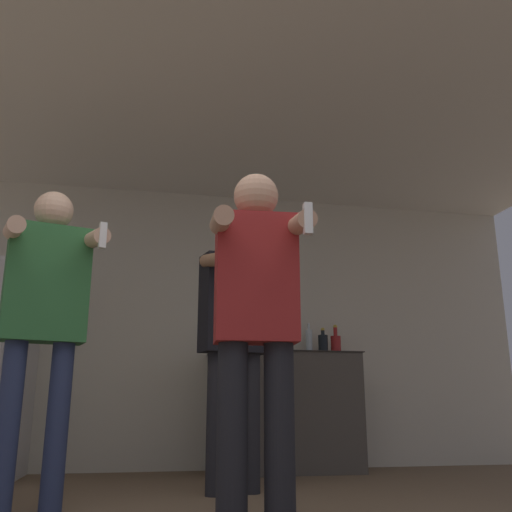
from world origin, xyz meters
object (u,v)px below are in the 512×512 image
bottle_short_whiskey (336,344)px  person_spectator_back (235,321)px  person_woman_foreground (256,315)px  person_man_side (45,305)px  bottle_brown_liquor (251,338)px  bottle_amber_bourbon (323,344)px  bottle_dark_rum (309,341)px

bottle_short_whiskey → person_spectator_back: (-1.15, -1.27, -0.01)m
person_woman_foreground → person_man_side: person_man_side is taller
bottle_brown_liquor → bottle_short_whiskey: bearing=0.0°
person_spectator_back → bottle_short_whiskey: bearing=48.0°
person_spectator_back → person_woman_foreground: bearing=-94.6°
person_woman_foreground → person_man_side: (-1.05, 0.74, 0.13)m
bottle_amber_bourbon → bottle_short_whiskey: (0.12, 0.00, 0.00)m
bottle_brown_liquor → person_man_side: (-1.50, -1.74, -0.06)m
bottle_brown_liquor → person_man_side: 2.30m
bottle_brown_liquor → person_spectator_back: bearing=-105.5°
bottle_dark_rum → person_spectator_back: person_spectator_back is taller
bottle_amber_bourbon → person_spectator_back: person_spectator_back is taller
person_man_side → bottle_dark_rum: bearing=40.5°
person_man_side → person_spectator_back: 1.24m
bottle_dark_rum → person_spectator_back: 1.56m
bottle_brown_liquor → person_spectator_back: size_ratio=0.19×
bottle_brown_liquor → person_spectator_back: person_spectator_back is taller
person_man_side → bottle_amber_bourbon: bearing=38.7°
bottle_dark_rum → person_woman_foreground: person_woman_foreground is taller
bottle_short_whiskey → person_man_side: bearing=-142.8°
person_woman_foreground → person_spectator_back: person_spectator_back is taller
person_spectator_back → bottle_amber_bourbon: bearing=51.2°
bottle_dark_rum → person_woman_foreground: (-0.99, -2.48, -0.18)m
bottle_brown_liquor → bottle_short_whiskey: 0.79m
bottle_short_whiskey → person_spectator_back: bearing=-132.0°
bottle_amber_bourbon → bottle_short_whiskey: 0.12m
person_spectator_back → bottle_dark_rum: bearing=55.1°
person_woman_foreground → bottle_brown_liquor: bearing=79.7°
bottle_short_whiskey → person_man_side: (-2.30, -1.74, -0.02)m
bottle_amber_bourbon → bottle_dark_rum: bottle_dark_rum is taller
person_man_side → person_spectator_back: person_spectator_back is taller
bottle_brown_liquor → bottle_dark_rum: bearing=0.0°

